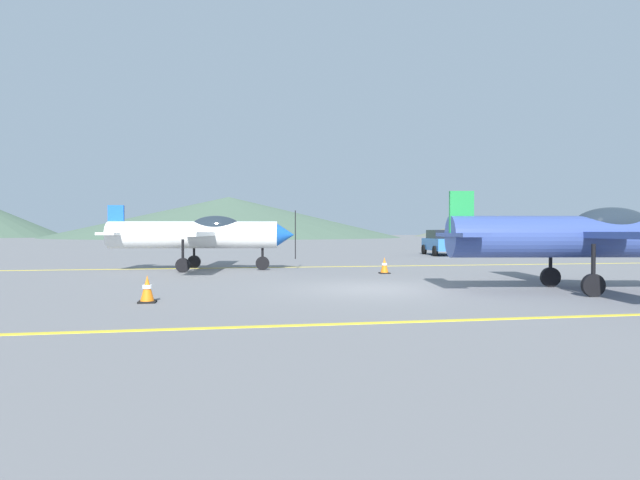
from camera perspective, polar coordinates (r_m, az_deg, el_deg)
ground_plane at (r=13.61m, az=6.52°, el=-5.48°), size 400.00×400.00×0.00m
apron_line_near at (r=9.12m, az=15.14°, el=-8.66°), size 80.00×0.16×0.01m
apron_line_far at (r=21.89m, az=0.25°, el=-3.01°), size 80.00×0.16×0.01m
airplane_near at (r=14.61m, az=27.87°, el=0.49°), size 7.43×8.51×2.54m
airplane_mid at (r=20.49m, az=-13.18°, el=0.68°), size 7.42×8.51×2.54m
car_sedan at (r=33.59m, az=13.61°, el=-0.22°), size 2.47×4.50×1.62m
traffic_cone_front at (r=11.55m, az=-18.76°, el=-5.24°), size 0.36×0.36×0.59m
traffic_cone_side at (r=18.57m, az=7.22°, el=-2.86°), size 0.36×0.36×0.59m
hill_centerleft at (r=135.57m, az=-10.16°, el=2.54°), size 89.36×89.36×10.55m
hill_centerright at (r=166.57m, az=19.24°, el=1.51°), size 51.10×51.10×6.49m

